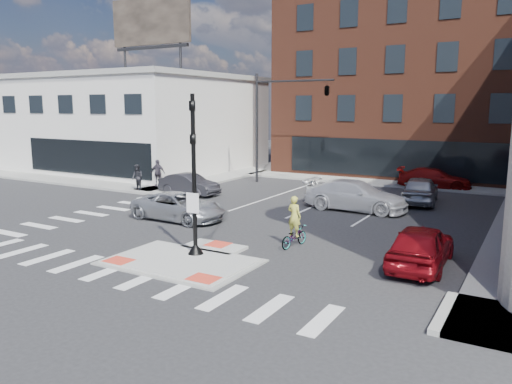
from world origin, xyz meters
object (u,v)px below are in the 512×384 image
Objects in this scene: cyclist at (294,230)px; silver_suv at (179,206)px; pedestrian_a at (137,177)px; pedestrian_b at (158,173)px; bg_car_silver at (420,190)px; bg_car_dark at (189,184)px; white_pickup at (356,196)px; red_sedan at (421,246)px; bg_car_red at (434,178)px.

silver_suv is at bearing -2.67° from cyclist.
pedestrian_b is at bearing 103.64° from pedestrian_a.
bg_car_silver is 17.90m from pedestrian_a.
cyclist is (11.15, -7.52, 0.02)m from bg_car_dark.
bg_car_dark is at bearing 95.16° from white_pickup.
cyclist is at bearing 71.22° from bg_car_silver.
pedestrian_a is at bearing 98.17° from white_pickup.
silver_suv is 7.31m from cyclist.
red_sedan is 9.83m from white_pickup.
cyclist reaches higher than pedestrian_b.
bg_car_dark is 0.85× the size of bg_car_red.
bg_car_dark is at bearing 122.70° from bg_car_red.
silver_suv is at bearing -20.05° from pedestrian_a.
pedestrian_a is (-16.68, -11.50, 0.30)m from bg_car_red.
pedestrian_a is at bearing -14.67° from cyclist.
silver_suv is 7.21m from bg_car_dark.
silver_suv is 2.35× the size of cyclist.
cyclist is 16.04m from pedestrian_a.
white_pickup reaches higher than bg_car_dark.
pedestrian_a is (-7.50, 5.00, 0.32)m from silver_suv.
bg_car_silver is at bearing 31.84° from pedestrian_a.
white_pickup reaches higher than red_sedan.
cyclist reaches higher than bg_car_dark.
bg_car_dark is 1.98× the size of cyclist.
white_pickup is at bearing -15.09° from pedestrian_b.
bg_car_silver is at bearing -2.13° from pedestrian_b.
white_pickup is at bearing -83.23° from bg_car_dark.
silver_suv is at bearing -143.42° from bg_car_dark.
cyclist reaches higher than red_sedan.
silver_suv is at bearing 135.62° from white_pickup.
bg_car_silver is 2.76× the size of pedestrian_a.
pedestrian_b reaches higher than red_sedan.
white_pickup is (-5.26, 8.31, 0.04)m from red_sedan.
pedestrian_b is at bearing 76.94° from bg_car_dark.
pedestrian_a is 0.93× the size of pedestrian_b.
pedestrian_a reaches higher than bg_car_dark.
bg_car_dark is 0.88× the size of bg_car_silver.
red_sedan is at bearing -4.83° from pedestrian_a.
cyclist is (0.26, -8.26, -0.11)m from white_pickup.
red_sedan is 2.65× the size of pedestrian_a.
bg_car_red is 20.26m from pedestrian_a.
pedestrian_b is at bearing 90.24° from white_pickup.
cyclist is at bearing -176.95° from white_pickup.
red_sedan is 21.45m from pedestrian_b.
bg_car_silver is at bearing -68.34° from bg_car_dark.
silver_suv is at bearing 40.30° from bg_car_silver.
pedestrian_a is (-3.50, -1.00, 0.32)m from bg_car_dark.
cyclist is at bearing 167.73° from bg_car_red.
pedestrian_b is (-3.50, 1.00, 0.39)m from bg_car_dark.
pedestrian_a reaches higher than red_sedan.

